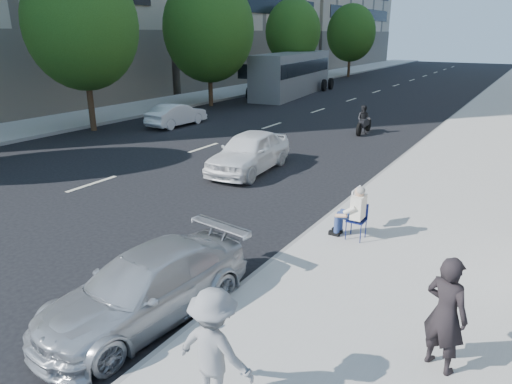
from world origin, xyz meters
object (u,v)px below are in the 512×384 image
Objects in this scene: white_sedan_mid at (177,115)px; jogger at (214,350)px; parked_sedan at (146,287)px; bus at (293,74)px; motorcycle at (364,121)px; pedestrian_woman at (446,314)px; white_sedan_near at (249,152)px; seated_protester at (353,209)px.

jogger is at bearing 134.02° from white_sedan_mid.
bus is at bearing 119.76° from parked_sedan.
bus is at bearing 126.21° from motorcycle.
white_sedan_mid reaches higher than parked_sedan.
white_sedan_mid is 15.25m from bus.
bus reaches higher than pedestrian_woman.
parked_sedan is at bearing 130.95° from white_sedan_mid.
jogger is 11.27m from white_sedan_near.
pedestrian_woman is (2.34, 2.29, 0.04)m from jogger.
pedestrian_woman is 0.14× the size of bus.
pedestrian_woman is at bearing 143.25° from white_sedan_mid.
jogger is at bearing -64.74° from white_sedan_near.
bus is (-8.88, 20.35, 0.91)m from white_sedan_near.
seated_protester is 0.73× the size of pedestrian_woman.
bus is (-10.20, 11.85, 1.00)m from motorcycle.
seated_protester is 5.19m from parked_sedan.
white_sedan_near is (-8.07, 7.42, -0.32)m from pedestrian_woman.
pedestrian_woman is 0.43× the size of parked_sedan.
jogger is 18.73m from motorcycle.
bus reaches higher than white_sedan_mid.
white_sedan_mid is 9.89m from motorcycle.
white_sedan_mid is (-11.40, 13.76, 0.01)m from parked_sedan.
motorcycle reaches higher than white_sedan_mid.
jogger is 0.41× the size of parked_sedan.
jogger is 33.42m from bus.
seated_protester is at bearing -30.25° from pedestrian_woman.
pedestrian_woman reaches higher than motorcycle.
white_sedan_near reaches higher than parked_sedan.
white_sedan_near is 8.60m from motorcycle.
white_sedan_near is 22.22m from bus.
jogger is 3.27m from pedestrian_woman.
parked_sedan is 1.13× the size of white_sedan_mid.
seated_protester is 4.51m from pedestrian_woman.
jogger reaches higher than parked_sedan.
parked_sedan is 0.33× the size of bus.
motorcycle reaches higher than parked_sedan.
seated_protester is 0.31× the size of white_sedan_near.
white_sedan_near is (-3.41, 8.61, 0.12)m from parked_sedan.
bus is (-16.95, 27.77, 0.60)m from pedestrian_woman.
bus is (-14.61, 30.06, 0.64)m from jogger.
parked_sedan is (-4.66, -1.19, -0.44)m from pedestrian_woman.
motorcycle is (9.31, 3.34, 0.03)m from white_sedan_mid.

